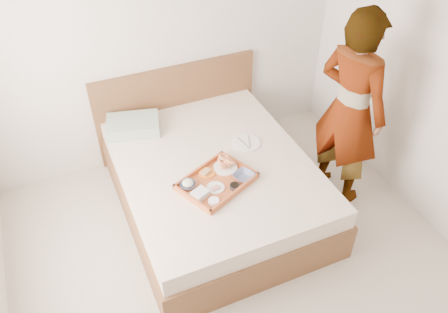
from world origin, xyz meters
TOP-DOWN VIEW (x-y plane):
  - ground at (0.00, 0.00)m, footprint 3.50×4.00m
  - wall_back at (0.00, 2.00)m, footprint 3.50×0.01m
  - bed at (0.08, 1.00)m, footprint 1.65×2.00m
  - headboard at (0.08, 1.97)m, footprint 1.65×0.06m
  - pillow at (-0.43, 1.72)m, footprint 0.54×0.43m
  - tray at (-0.00, 0.74)m, footprint 0.70×0.62m
  - prawn_plate at (0.13, 0.87)m, footprint 0.26×0.26m
  - navy_bowl_big at (0.22, 0.70)m, footprint 0.22×0.22m
  - sauce_dish at (0.10, 0.62)m, footprint 0.11×0.11m
  - meat_plate at (-0.04, 0.68)m, footprint 0.19×0.19m
  - bread_plate at (-0.03, 0.87)m, footprint 0.19×0.19m
  - salad_bowl at (-0.23, 0.78)m, footprint 0.17×0.17m
  - plastic_tub at (-0.18, 0.65)m, footprint 0.15×0.14m
  - cheese_round at (-0.11, 0.54)m, footprint 0.11×0.11m
  - dinner_plate at (0.45, 1.12)m, footprint 0.29×0.29m
  - person at (1.22, 0.75)m, footprint 0.61×0.76m

SIDE VIEW (x-z plane):
  - ground at x=0.00m, z-range -0.01..0.01m
  - bed at x=0.08m, z-range 0.00..0.53m
  - headboard at x=0.08m, z-range 0.00..0.95m
  - dinner_plate at x=0.45m, z-range 0.53..0.54m
  - meat_plate at x=-0.04m, z-range 0.55..0.56m
  - bread_plate at x=-0.03m, z-range 0.55..0.56m
  - prawn_plate at x=0.13m, z-range 0.55..0.56m
  - tray at x=0.00m, z-range 0.53..0.58m
  - cheese_round at x=-0.11m, z-range 0.55..0.58m
  - sauce_dish at x=0.10m, z-range 0.55..0.58m
  - salad_bowl at x=-0.23m, z-range 0.55..0.59m
  - navy_bowl_big at x=0.22m, z-range 0.55..0.59m
  - plastic_tub at x=-0.18m, z-range 0.55..0.60m
  - pillow at x=-0.43m, z-range 0.53..0.64m
  - person at x=1.22m, z-range 0.00..1.81m
  - wall_back at x=0.00m, z-range 0.00..2.60m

